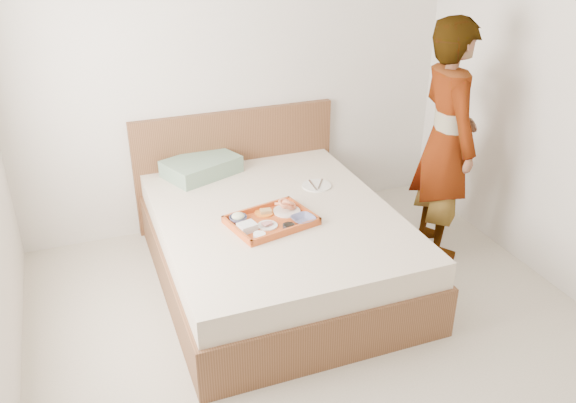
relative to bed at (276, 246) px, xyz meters
The scene contains 16 objects.
ground 1.04m from the bed, 87.40° to the right, with size 3.50×4.00×0.01m, color beige.
wall_back 1.44m from the bed, 87.40° to the left, with size 3.50×0.01×2.60m, color silver.
bed is the anchor object (origin of this frame).
headboard 0.99m from the bed, 90.00° to the left, with size 1.65×0.06×0.95m, color brown.
pillow 0.92m from the bed, 112.09° to the left, with size 0.54×0.37×0.13m, color gray.
tray 0.33m from the bed, 120.64° to the right, with size 0.53×0.39×0.05m, color #CA4A16.
prawn_plate 0.30m from the bed, 36.90° to the right, with size 0.18×0.18×0.01m, color white.
navy_bowl_big 0.39m from the bed, 63.25° to the right, with size 0.15×0.15×0.04m, color navy.
sauce_dish 0.40m from the bed, 91.79° to the right, with size 0.08×0.08×0.03m, color black.
meat_plate 0.36m from the bed, 123.73° to the right, with size 0.13×0.13×0.01m, color white.
bread_plate 0.30m from the bed, behind, with size 0.13×0.13×0.01m, color orange.
salad_bowl 0.42m from the bed, 168.18° to the right, with size 0.12×0.12×0.04m, color navy.
plastic_tub 0.45m from the bed, 143.61° to the right, with size 0.11×0.09×0.05m, color silver.
cheese_round 0.47m from the bed, 125.79° to the right, with size 0.08×0.08×0.03m, color white.
dinner_plate 0.57m from the bed, 33.44° to the left, with size 0.22×0.22×0.01m, color white.
person 1.43m from the bed, ahead, with size 0.64×0.42×1.76m, color beige.
Camera 1 is at (-1.24, -2.37, 2.42)m, focal length 37.08 mm.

